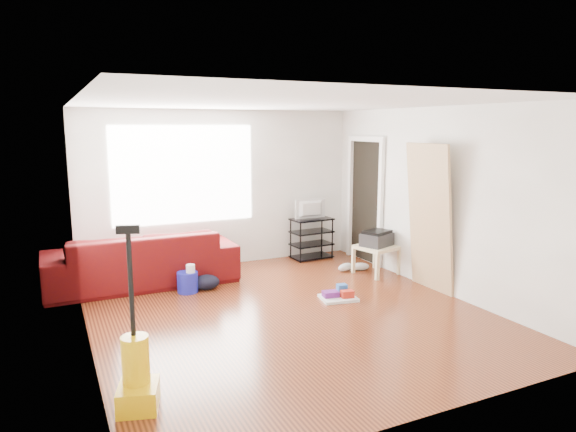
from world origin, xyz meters
name	(u,v)px	position (x,y,z in m)	size (l,w,h in m)	color
room	(288,209)	(0.07, 0.15, 1.25)	(4.51, 5.01, 2.51)	#3E1A0F
sofa	(143,284)	(-1.39, 1.95, 0.00)	(2.63, 1.03, 0.77)	#44060C
tv_stand	(311,238)	(1.50, 2.22, 0.36)	(0.71, 0.44, 0.69)	black
tv	(312,209)	(1.50, 2.22, 0.86)	(0.57, 0.07, 0.33)	black
side_table	(376,250)	(1.95, 0.96, 0.37)	(0.64, 0.64, 0.44)	tan
printer	(377,238)	(1.95, 0.96, 0.55)	(0.54, 0.48, 0.24)	black
bucket	(188,292)	(-0.90, 1.32, 0.00)	(0.28, 0.28, 0.28)	#1A1EA9
toilet_paper	(191,279)	(-0.86, 1.28, 0.20)	(0.12, 0.12, 0.11)	white
cleaning_tray	(339,295)	(0.82, 0.19, 0.05)	(0.51, 0.44, 0.16)	silver
backpack	(206,289)	(-0.63, 1.33, 0.00)	(0.37, 0.29, 0.20)	black
sneakers	(353,267)	(1.71, 1.25, 0.06)	(0.55, 0.28, 0.12)	silver
vacuum	(137,375)	(-2.00, -1.38, 0.27)	(0.40, 0.43, 1.48)	#DEAC07
door_panel	(426,289)	(2.13, 0.01, 0.00)	(0.04, 0.81, 2.02)	tan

